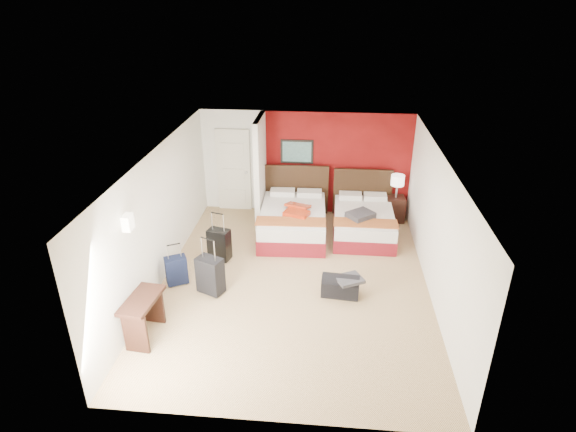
# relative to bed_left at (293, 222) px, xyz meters

# --- Properties ---
(ground) EXTENTS (6.50, 6.50, 0.00)m
(ground) POSITION_rel_bed_left_xyz_m (0.18, -1.92, -0.31)
(ground) COLOR tan
(ground) RESTS_ON ground
(room_walls) EXTENTS (5.02, 6.52, 2.50)m
(room_walls) POSITION_rel_bed_left_xyz_m (-1.22, -0.50, 0.95)
(room_walls) COLOR white
(room_walls) RESTS_ON ground
(red_accent_panel) EXTENTS (3.50, 0.04, 2.50)m
(red_accent_panel) POSITION_rel_bed_left_xyz_m (0.93, 1.31, 0.94)
(red_accent_panel) COLOR maroon
(red_accent_panel) RESTS_ON ground
(partition_wall) EXTENTS (0.12, 1.20, 2.50)m
(partition_wall) POSITION_rel_bed_left_xyz_m (-0.82, 0.69, 0.94)
(partition_wall) COLOR silver
(partition_wall) RESTS_ON ground
(entry_door) EXTENTS (0.82, 0.06, 2.05)m
(entry_door) POSITION_rel_bed_left_xyz_m (-1.57, 1.28, 0.71)
(entry_door) COLOR silver
(entry_door) RESTS_ON ground
(bed_left) EXTENTS (1.52, 2.12, 0.62)m
(bed_left) POSITION_rel_bed_left_xyz_m (0.00, 0.00, 0.00)
(bed_left) COLOR silver
(bed_left) RESTS_ON ground
(bed_right) EXTENTS (1.33, 1.89, 0.57)m
(bed_right) POSITION_rel_bed_left_xyz_m (1.58, 0.13, -0.03)
(bed_right) COLOR white
(bed_right) RESTS_ON ground
(red_suitcase_open) EXTENTS (0.73, 0.85, 0.09)m
(red_suitcase_open) POSITION_rel_bed_left_xyz_m (0.10, -0.10, 0.35)
(red_suitcase_open) COLOR #B52D0F
(red_suitcase_open) RESTS_ON bed_left
(jacket_bundle) EXTENTS (0.68, 0.67, 0.13)m
(jacket_bundle) POSITION_rel_bed_left_xyz_m (1.48, -0.17, 0.32)
(jacket_bundle) COLOR #3B3B40
(jacket_bundle) RESTS_ON bed_right
(nightstand) EXTENTS (0.45, 0.45, 0.60)m
(nightstand) POSITION_rel_bed_left_xyz_m (2.36, 0.96, -0.01)
(nightstand) COLOR black
(nightstand) RESTS_ON ground
(table_lamp) EXTENTS (0.33, 0.33, 0.55)m
(table_lamp) POSITION_rel_bed_left_xyz_m (2.36, 0.96, 0.56)
(table_lamp) COLOR white
(table_lamp) RESTS_ON nightstand
(suitcase_black) EXTENTS (0.49, 0.38, 0.65)m
(suitcase_black) POSITION_rel_bed_left_xyz_m (-1.40, -1.24, 0.01)
(suitcase_black) COLOR black
(suitcase_black) RESTS_ON ground
(suitcase_charcoal) EXTENTS (0.54, 0.45, 0.69)m
(suitcase_charcoal) POSITION_rel_bed_left_xyz_m (-1.30, -2.41, 0.03)
(suitcase_charcoal) COLOR black
(suitcase_charcoal) RESTS_ON ground
(suitcase_navy) EXTENTS (0.45, 0.39, 0.54)m
(suitcase_navy) POSITION_rel_bed_left_xyz_m (-2.01, -2.19, -0.04)
(suitcase_navy) COLOR black
(suitcase_navy) RESTS_ON ground
(duffel_bag) EXTENTS (0.70, 0.42, 0.34)m
(duffel_bag) POSITION_rel_bed_left_xyz_m (1.05, -2.26, -0.14)
(duffel_bag) COLOR black
(duffel_bag) RESTS_ON ground
(jacket_draped) EXTENTS (0.57, 0.54, 0.06)m
(jacket_draped) POSITION_rel_bed_left_xyz_m (1.20, -2.31, 0.06)
(jacket_draped) COLOR #3D3C42
(jacket_draped) RESTS_ON duffel_bag
(desk) EXTENTS (0.52, 0.91, 0.72)m
(desk) POSITION_rel_bed_left_xyz_m (-2.05, -3.69, 0.05)
(desk) COLOR black
(desk) RESTS_ON ground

